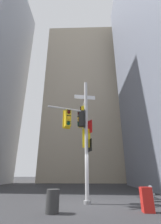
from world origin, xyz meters
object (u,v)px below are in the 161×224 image
trash_bin (53,201)px  signal_pole_assembly (82,124)px  newspaper_box (147,199)px  fire_hydrant (151,193)px

trash_bin → signal_pole_assembly: bearing=67.7°
signal_pole_assembly → newspaper_box: 5.49m
signal_pole_assembly → newspaper_box: bearing=-42.5°
newspaper_box → trash_bin: bearing=-176.1°
fire_hydrant → trash_bin: size_ratio=0.98×
signal_pole_assembly → newspaper_box: (2.75, -2.52, -4.03)m
fire_hydrant → trash_bin: trash_bin is taller
signal_pole_assembly → trash_bin: bearing=-112.3°
signal_pole_assembly → newspaper_box: size_ratio=7.66×
fire_hydrant → newspaper_box: newspaper_box is taller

